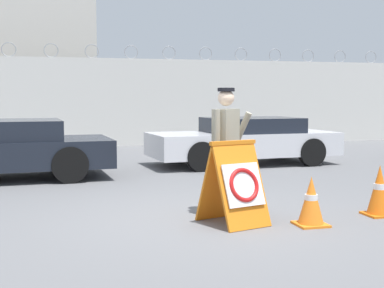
{
  "coord_description": "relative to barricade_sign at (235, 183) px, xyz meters",
  "views": [
    {
      "loc": [
        -1.91,
        -6.95,
        1.64
      ],
      "look_at": [
        0.22,
        1.3,
        0.89
      ],
      "focal_mm": 50.0,
      "sensor_mm": 36.0,
      "label": 1
    }
  ],
  "objects": [
    {
      "name": "ground_plane",
      "position": [
        -0.33,
        0.5,
        -0.54
      ],
      "size": [
        90.0,
        90.0,
        0.0
      ],
      "primitive_type": "plane",
      "color": "slate"
    },
    {
      "name": "perimeter_wall",
      "position": [
        -0.33,
        11.65,
        0.94
      ],
      "size": [
        36.0,
        0.3,
        3.39
      ],
      "color": "silver",
      "rests_on": "ground_plane"
    },
    {
      "name": "barricade_sign",
      "position": [
        0.0,
        0.0,
        0.0
      ],
      "size": [
        0.86,
        0.96,
        1.09
      ],
      "rotation": [
        0.0,
        0.0,
        0.3
      ],
      "color": "orange",
      "rests_on": "ground_plane"
    },
    {
      "name": "security_guard",
      "position": [
        0.07,
        0.6,
        0.45
      ],
      "size": [
        0.64,
        0.51,
        1.77
      ],
      "rotation": [
        0.0,
        0.0,
        0.79
      ],
      "color": "black",
      "rests_on": "ground_plane"
    },
    {
      "name": "traffic_cone_mid",
      "position": [
        0.91,
        -0.31,
        -0.23
      ],
      "size": [
        0.39,
        0.39,
        0.63
      ],
      "color": "orange",
      "rests_on": "ground_plane"
    },
    {
      "name": "traffic_cone_far",
      "position": [
        2.1,
        -0.02,
        -0.19
      ],
      "size": [
        0.38,
        0.38,
        0.71
      ],
      "color": "orange",
      "rests_on": "ground_plane"
    },
    {
      "name": "parked_car_rear_sedan",
      "position": [
        2.26,
        5.82,
        0.05
      ],
      "size": [
        4.67,
        2.18,
        1.14
      ],
      "rotation": [
        0.0,
        0.0,
        3.22
      ],
      "color": "black",
      "rests_on": "ground_plane"
    }
  ]
}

